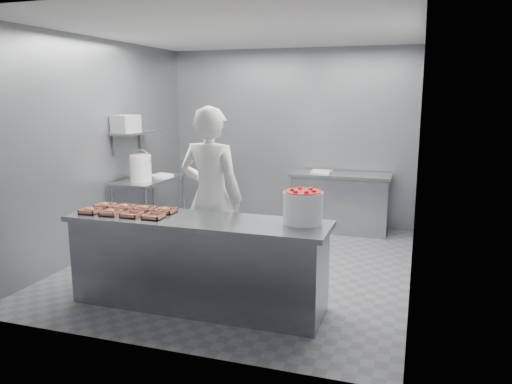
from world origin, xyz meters
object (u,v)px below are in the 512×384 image
prep_table (150,199)px  appliance (126,124)px  glaze_bucket (141,167)px  tray_3 (154,216)px  tray_7 (166,210)px  tray_1 (111,212)px  tray_4 (105,206)px  tray_2 (132,214)px  tray_5 (125,207)px  back_counter (340,202)px  tray_6 (145,209)px  tray_0 (90,211)px  service_counter (198,262)px  strawberry_tub (303,206)px  worker (211,197)px

prep_table → appliance: 1.14m
glaze_bucket → tray_3: bearing=-56.0°
prep_table → tray_7: size_ratio=6.40×
glaze_bucket → appliance: size_ratio=1.39×
tray_1 → appliance: bearing=117.5°
prep_table → tray_4: bearing=-73.8°
tray_1 → tray_2: 0.24m
tray_5 → tray_7: size_ratio=1.00×
tray_2 → glaze_bucket: size_ratio=0.42×
tray_2 → glaze_bucket: glaze_bucket is taller
back_counter → tray_1: size_ratio=8.01×
tray_3 → tray_6: bearing=134.5°
tray_0 → tray_3: size_ratio=1.00×
prep_table → back_counter: bearing=27.0°
service_counter → tray_5: (-0.88, 0.12, 0.47)m
appliance → strawberry_tub: bearing=-18.4°
back_counter → tray_7: bearing=-112.6°
back_counter → tray_2: 3.74m
tray_3 → tray_5: tray_5 is taller
service_counter → tray_0: tray_0 is taller
appliance → worker: bearing=-22.3°
glaze_bucket → appliance: appliance is taller
prep_table → tray_5: tray_5 is taller
tray_6 → service_counter: bearing=-10.9°
tray_2 → tray_5: (-0.24, 0.25, 0.00)m
back_counter → worker: 2.88m
back_counter → worker: (-1.01, -2.65, 0.53)m
tray_7 → service_counter: bearing=-17.2°
tray_4 → back_counter: bearing=57.1°
prep_table → strawberry_tub: size_ratio=3.25×
tray_0 → appliance: (-0.70, 1.80, 0.76)m
back_counter → glaze_bucket: glaze_bucket is taller
tray_2 → tray_5: 0.35m
back_counter → tray_2: (-1.54, -3.37, 0.47)m
strawberry_tub → worker: bearing=158.1°
service_counter → worker: worker is taller
tray_6 → worker: (0.53, 0.48, 0.06)m
tray_3 → tray_4: (-0.72, 0.25, 0.00)m
prep_table → tray_0: (0.53, -2.07, 0.33)m
tray_3 → worker: worker is taller
service_counter → tray_4: 1.22m
tray_0 → worker: (1.01, 0.72, 0.06)m
prep_table → tray_7: tray_7 is taller
prep_table → worker: bearing=-41.2°
prep_table → tray_1: size_ratio=6.40×
back_counter → tray_1: (-1.78, -3.37, 0.47)m
tray_6 → worker: worker is taller
back_counter → strawberry_tub: strawberry_tub is taller
tray_4 → appliance: size_ratio=0.59×
strawberry_tub → glaze_bucket: 3.05m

